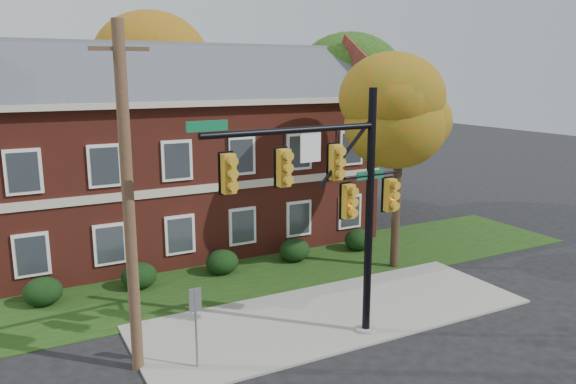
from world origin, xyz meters
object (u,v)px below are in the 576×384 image
hedge_far_left (43,292)px  tree_near_right (406,114)px  hedge_center (222,262)px  hedge_far_right (359,240)px  traffic_signal (333,191)px  apartment_building (180,144)px  hedge_right (295,250)px  tree_right_rear (363,77)px  tree_far_rear (160,65)px  sign_post (196,315)px  utility_pole (128,202)px  hedge_left (139,276)px

hedge_far_left → tree_near_right: bearing=-11.3°
hedge_center → hedge_far_left: bearing=180.0°
hedge_far_right → tree_near_right: tree_near_right is taller
tree_near_right → traffic_signal: (-6.51, -4.67, -1.75)m
apartment_building → traffic_signal: 12.78m
hedge_center → hedge_right: 3.50m
apartment_building → tree_right_rear: tree_right_rear is taller
apartment_building → hedge_right: apartment_building is taller
tree_near_right → tree_far_rear: tree_far_rear is taller
hedge_far_left → sign_post: sign_post is taller
hedge_far_left → traffic_signal: bearing=-44.2°
tree_right_rear → utility_pole: bearing=-143.0°
hedge_right → tree_right_rear: (7.81, 6.11, 7.60)m
utility_pole → tree_right_rear: bearing=47.6°
hedge_right → utility_pole: bearing=-144.1°
hedge_right → traffic_signal: traffic_signal is taller
traffic_signal → tree_near_right: bearing=30.9°
hedge_right → utility_pole: size_ratio=0.14×
hedge_center → tree_right_rear: bearing=28.4°
hedge_far_left → traffic_signal: size_ratio=0.18×
hedge_far_right → traffic_signal: 10.73m
hedge_far_left → hedge_right: 10.50m
hedge_right → tree_near_right: 7.72m
apartment_building → tree_right_rear: bearing=4.3°
tree_near_right → utility_pole: 12.79m
hedge_left → utility_pole: bearing=-103.7°
hedge_right → hedge_far_right: bearing=0.0°
apartment_building → hedge_center: bearing=-90.0°
tree_right_rear → tree_far_rear: bearing=145.0°
hedge_far_right → hedge_far_left: bearing=180.0°
tree_far_rear → apartment_building: bearing=-99.7°
traffic_signal → hedge_right: bearing=64.8°
sign_post → hedge_far_right: bearing=32.7°
hedge_far_right → hedge_center: bearing=180.0°
tree_near_right → sign_post: 12.54m
hedge_far_right → hedge_left: bearing=180.0°
tree_near_right → sign_post: size_ratio=3.47×
hedge_far_left → tree_far_rear: 17.61m
apartment_building → hedge_left: apartment_building is taller
hedge_center → hedge_right: size_ratio=1.00×
hedge_far_right → sign_post: bearing=-146.3°
hedge_far_right → tree_far_rear: 16.51m
hedge_center → utility_pole: size_ratio=0.14×
hedge_right → tree_far_rear: size_ratio=0.12×
traffic_signal → hedge_center: bearing=90.7°
hedge_right → tree_far_rear: tree_far_rear is taller
traffic_signal → sign_post: traffic_signal is taller
tree_near_right → tree_right_rear: (4.09, 8.95, 1.45)m
hedge_left → hedge_center: 3.50m
hedge_far_right → tree_far_rear: tree_far_rear is taller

